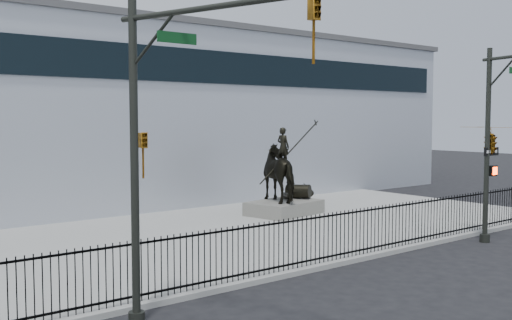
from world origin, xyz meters
TOP-DOWN VIEW (x-y plane):
  - ground at (0.00, 0.00)m, footprint 120.00×120.00m
  - plaza at (0.00, 7.00)m, footprint 30.00×12.00m
  - building at (0.00, 20.00)m, footprint 44.00×14.00m
  - picket_fence at (0.00, 1.25)m, footprint 22.10×0.10m
  - statue_plinth at (4.88, 8.83)m, footprint 3.58×2.78m
  - equestrian_statue at (4.94, 8.84)m, footprint 4.08×2.91m
  - traffic_signal_left at (-6.75, -0.62)m, footprint 1.52×4.84m

SIDE VIEW (x-z plane):
  - ground at x=0.00m, z-range 0.00..0.00m
  - plaza at x=0.00m, z-range 0.00..0.15m
  - statue_plinth at x=4.88m, z-range 0.15..0.76m
  - picket_fence at x=0.00m, z-range 0.15..1.65m
  - equestrian_statue at x=4.94m, z-range 0.27..3.78m
  - traffic_signal_left at x=-6.75m, z-range 0.53..7.53m
  - building at x=0.00m, z-range 0.00..9.00m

